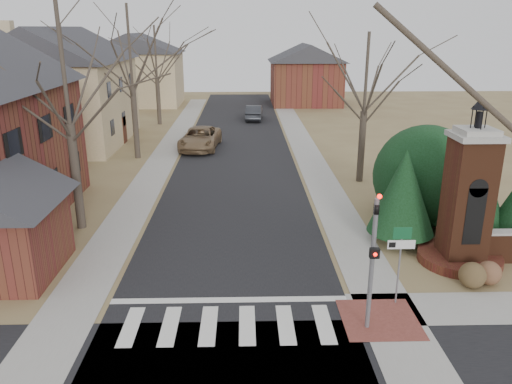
{
  "coord_description": "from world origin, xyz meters",
  "views": [
    {
      "loc": [
        0.54,
        -12.63,
        8.81
      ],
      "look_at": [
        1.01,
        6.0,
        2.65
      ],
      "focal_mm": 35.0,
      "sensor_mm": 36.0,
      "label": 1
    }
  ],
  "objects_px": {
    "brick_gate_monument": "(466,211)",
    "distant_car": "(254,113)",
    "sign_post": "(400,250)",
    "pickup_truck": "(200,138)",
    "traffic_signal_pole": "(373,251)"
  },
  "relations": [
    {
      "from": "brick_gate_monument",
      "to": "distant_car",
      "type": "distance_m",
      "value": 32.96
    },
    {
      "from": "sign_post",
      "to": "distant_car",
      "type": "distance_m",
      "value": 35.34
    },
    {
      "from": "brick_gate_monument",
      "to": "pickup_truck",
      "type": "distance_m",
      "value": 23.0
    },
    {
      "from": "sign_post",
      "to": "brick_gate_monument",
      "type": "distance_m",
      "value": 4.55
    },
    {
      "from": "distant_car",
      "to": "sign_post",
      "type": "bearing_deg",
      "value": 101.0
    },
    {
      "from": "pickup_truck",
      "to": "distant_car",
      "type": "xyz_separation_m",
      "value": [
        4.37,
        12.38,
        -0.08
      ]
    },
    {
      "from": "traffic_signal_pole",
      "to": "brick_gate_monument",
      "type": "distance_m",
      "value": 6.47
    },
    {
      "from": "sign_post",
      "to": "traffic_signal_pole",
      "type": "bearing_deg",
      "value": -132.43
    },
    {
      "from": "sign_post",
      "to": "pickup_truck",
      "type": "distance_m",
      "value": 24.23
    },
    {
      "from": "traffic_signal_pole",
      "to": "pickup_truck",
      "type": "xyz_separation_m",
      "value": [
        -7.07,
        24.13,
        -1.78
      ]
    },
    {
      "from": "brick_gate_monument",
      "to": "sign_post",
      "type": "bearing_deg",
      "value": -138.58
    },
    {
      "from": "traffic_signal_pole",
      "to": "brick_gate_monument",
      "type": "relative_size",
      "value": 0.69
    },
    {
      "from": "traffic_signal_pole",
      "to": "pickup_truck",
      "type": "height_order",
      "value": "traffic_signal_pole"
    },
    {
      "from": "brick_gate_monument",
      "to": "distant_car",
      "type": "bearing_deg",
      "value": 102.99
    },
    {
      "from": "traffic_signal_pole",
      "to": "sign_post",
      "type": "relative_size",
      "value": 1.64
    }
  ]
}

